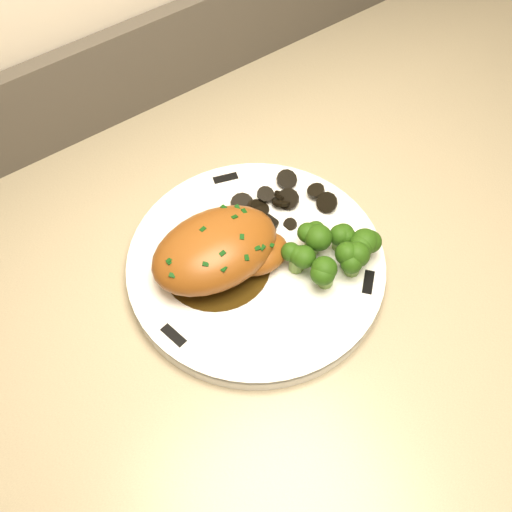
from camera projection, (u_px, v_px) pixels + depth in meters
counter at (382, 343)px, 1.08m from camera, size 1.90×0.64×0.94m
plate at (256, 266)px, 0.67m from camera, size 0.33×0.33×0.02m
rim_accent_0 at (226, 178)px, 0.73m from camera, size 0.03×0.02×0.00m
rim_accent_1 at (174, 336)px, 0.62m from camera, size 0.02×0.03×0.00m
rim_accent_2 at (368, 282)px, 0.65m from camera, size 0.03×0.03×0.00m
gravy_pool at (216, 264)px, 0.66m from camera, size 0.11×0.11×0.00m
chicken_breast at (220, 250)px, 0.64m from camera, size 0.14×0.10×0.05m
mushroom_pile at (278, 208)px, 0.70m from camera, size 0.09×0.07×0.02m
broccoli_florets at (332, 251)px, 0.65m from camera, size 0.09×0.07×0.04m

